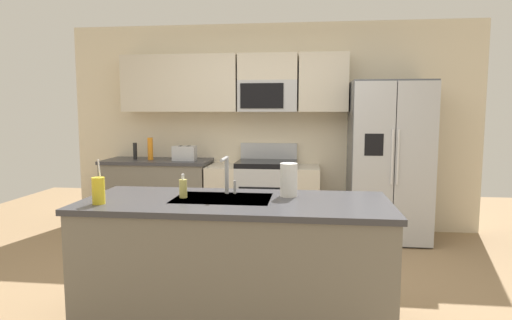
{
  "coord_description": "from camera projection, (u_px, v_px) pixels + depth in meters",
  "views": [
    {
      "loc": [
        0.49,
        -3.47,
        1.52
      ],
      "look_at": [
        -0.0,
        0.6,
        1.05
      ],
      "focal_mm": 30.63,
      "sensor_mm": 36.0,
      "label": 1
    }
  ],
  "objects": [
    {
      "name": "ground_plane",
      "position": [
        248.0,
        293.0,
        3.65
      ],
      "size": [
        9.0,
        9.0,
        0.0
      ],
      "primitive_type": "plane",
      "color": "#997A56",
      "rests_on": "ground"
    },
    {
      "name": "refrigerator",
      "position": [
        388.0,
        161.0,
        5.08
      ],
      "size": [
        0.9,
        0.76,
        1.85
      ],
      "color": "#4C4F54",
      "rests_on": "ground"
    },
    {
      "name": "drink_cup_yellow",
      "position": [
        98.0,
        191.0,
        2.88
      ],
      "size": [
        0.08,
        0.08,
        0.3
      ],
      "color": "yellow",
      "rests_on": "island_counter"
    },
    {
      "name": "range_oven",
      "position": [
        264.0,
        198.0,
        5.39
      ],
      "size": [
        1.36,
        0.61,
        1.1
      ],
      "color": "#B7BABF",
      "rests_on": "ground"
    },
    {
      "name": "sink_faucet",
      "position": [
        227.0,
        172.0,
        3.2
      ],
      "size": [
        0.09,
        0.21,
        0.28
      ],
      "color": "#B7BABF",
      "rests_on": "island_counter"
    },
    {
      "name": "soap_dispenser",
      "position": [
        183.0,
        188.0,
        3.09
      ],
      "size": [
        0.06,
        0.06,
        0.17
      ],
      "color": "#D8CC66",
      "rests_on": "island_counter"
    },
    {
      "name": "bottle_orange",
      "position": [
        150.0,
        149.0,
        5.45
      ],
      "size": [
        0.07,
        0.07,
        0.28
      ],
      "primitive_type": "cylinder",
      "color": "orange",
      "rests_on": "back_counter"
    },
    {
      "name": "island_counter",
      "position": [
        235.0,
        262.0,
        3.07
      ],
      "size": [
        2.13,
        0.87,
        0.9
      ],
      "color": "slate",
      "rests_on": "ground"
    },
    {
      "name": "toaster",
      "position": [
        185.0,
        153.0,
        5.39
      ],
      "size": [
        0.28,
        0.16,
        0.18
      ],
      "color": "#B7BABF",
      "rests_on": "back_counter"
    },
    {
      "name": "back_counter",
      "position": [
        158.0,
        195.0,
        5.54
      ],
      "size": [
        1.32,
        0.63,
        0.9
      ],
      "color": "slate",
      "rests_on": "ground"
    },
    {
      "name": "paper_towel_roll",
      "position": [
        289.0,
        180.0,
        3.14
      ],
      "size": [
        0.12,
        0.12,
        0.24
      ],
      "primitive_type": "cylinder",
      "color": "white",
      "rests_on": "island_counter"
    },
    {
      "name": "kitchen_wall_unit",
      "position": [
        259.0,
        114.0,
        5.56
      ],
      "size": [
        5.2,
        0.43,
        2.6
      ],
      "color": "beige",
      "rests_on": "ground"
    },
    {
      "name": "pepper_mill",
      "position": [
        135.0,
        151.0,
        5.51
      ],
      "size": [
        0.05,
        0.05,
        0.21
      ],
      "primitive_type": "cylinder",
      "color": "black",
      "rests_on": "back_counter"
    }
  ]
}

